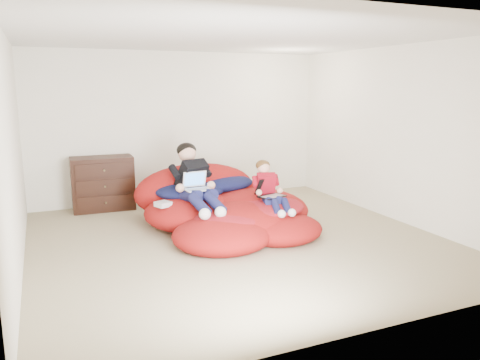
# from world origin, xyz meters

# --- Properties ---
(room_shell) EXTENTS (5.10, 5.10, 2.77)m
(room_shell) POSITION_xyz_m (0.00, 0.00, 0.22)
(room_shell) COLOR tan
(room_shell) RESTS_ON ground
(dresser) EXTENTS (0.95, 0.54, 0.85)m
(dresser) POSITION_xyz_m (-1.37, 2.25, 0.42)
(dresser) COLOR black
(dresser) RESTS_ON ground
(beanbag_pile) EXTENTS (2.35, 2.37, 0.89)m
(beanbag_pile) POSITION_xyz_m (0.08, 0.57, 0.25)
(beanbag_pile) COLOR #A71312
(beanbag_pile) RESTS_ON ground
(cream_pillow) EXTENTS (0.48, 0.31, 0.31)m
(cream_pillow) POSITION_xyz_m (-0.38, 1.49, 0.62)
(cream_pillow) COLOR beige
(cream_pillow) RESTS_ON beanbag_pile
(older_boy) EXTENTS (0.46, 1.26, 0.82)m
(older_boy) POSITION_xyz_m (-0.36, 0.68, 0.72)
(older_boy) COLOR black
(older_boy) RESTS_ON beanbag_pile
(younger_boy) EXTENTS (0.33, 0.84, 0.63)m
(younger_boy) POSITION_xyz_m (0.54, 0.21, 0.61)
(younger_boy) COLOR #AB0F20
(younger_boy) RESTS_ON beanbag_pile
(laptop_white) EXTENTS (0.33, 0.30, 0.23)m
(laptop_white) POSITION_xyz_m (-0.36, 0.58, 0.64)
(laptop_white) COLOR silver
(laptop_white) RESTS_ON older_boy
(laptop_black) EXTENTS (0.40, 0.45, 0.23)m
(laptop_black) POSITION_xyz_m (0.54, 0.20, 0.55)
(laptop_black) COLOR black
(laptop_black) RESTS_ON younger_boy
(power_adapter) EXTENTS (0.23, 0.23, 0.06)m
(power_adapter) POSITION_xyz_m (-0.82, 0.59, 0.42)
(power_adapter) COLOR silver
(power_adapter) RESTS_ON beanbag_pile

